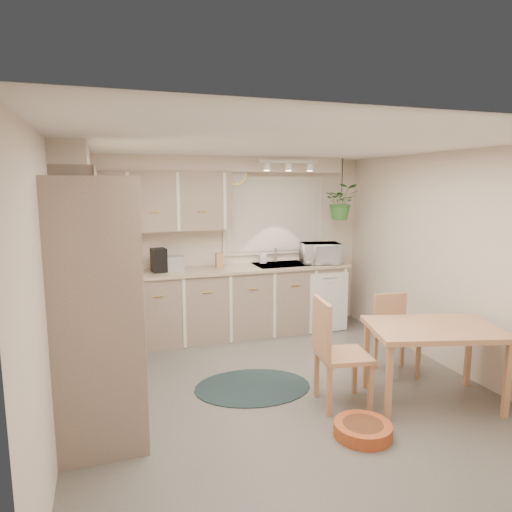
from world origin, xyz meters
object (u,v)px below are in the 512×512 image
(chair_back, at_px, (397,336))
(pet_bed, at_px, (363,430))
(chair_left, at_px, (343,352))
(braided_rug, at_px, (253,387))
(microwave, at_px, (320,251))
(dining_table, at_px, (432,364))

(chair_back, height_order, pet_bed, chair_back)
(chair_left, relative_size, pet_bed, 2.13)
(braided_rug, distance_m, microwave, 2.42)
(braided_rug, height_order, microwave, microwave)
(chair_left, height_order, chair_back, chair_left)
(chair_back, bearing_deg, pet_bed, 50.47)
(dining_table, xyz_separation_m, chair_back, (0.08, 0.65, 0.06))
(chair_back, xyz_separation_m, pet_bed, (-1.01, -0.98, -0.37))
(chair_left, bearing_deg, dining_table, 83.99)
(chair_back, bearing_deg, microwave, -80.59)
(chair_left, bearing_deg, pet_bed, -2.66)
(dining_table, bearing_deg, braided_rug, 151.48)
(chair_left, relative_size, braided_rug, 0.86)
(chair_back, distance_m, braided_rug, 1.65)
(chair_back, bearing_deg, dining_table, 89.41)
(chair_left, xyz_separation_m, pet_bed, (-0.12, -0.55, -0.45))
(chair_back, distance_m, microwave, 1.83)
(chair_left, xyz_separation_m, chair_back, (0.90, 0.43, -0.08))
(chair_left, relative_size, microwave, 1.92)
(dining_table, relative_size, braided_rug, 1.00)
(dining_table, bearing_deg, pet_bed, -160.75)
(braided_rug, relative_size, microwave, 2.24)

